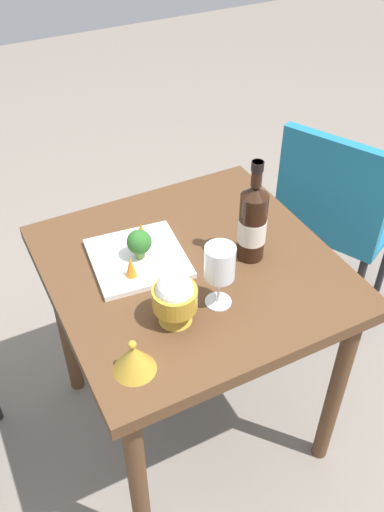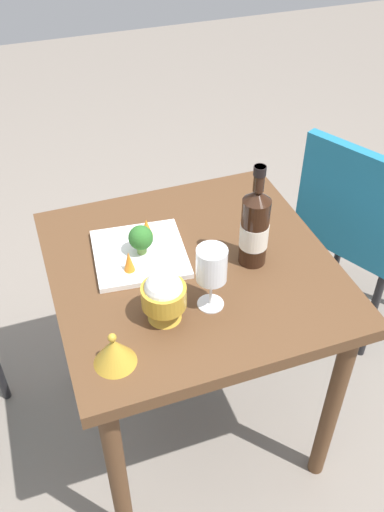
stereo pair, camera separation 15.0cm
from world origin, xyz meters
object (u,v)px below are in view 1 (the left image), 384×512
Objects in this scene: serving_plate at (138,258)px; carrot_garnish_right at (131,267)px; rice_bowl_lid at (134,358)px; wine_bottle at (253,222)px; wine_glass at (220,264)px; carrot_garnish_left at (141,231)px; broccoli_floret at (139,243)px; rice_bowl at (175,298)px; chair_near_window at (335,210)px.

carrot_garnish_right is at bearing -34.70° from serving_plate.
carrot_garnish_right is at bearing 158.79° from rice_bowl_lid.
wine_bottle is 0.34m from carrot_garnish_right.
carrot_garnish_right is (0.07, -0.04, 0.04)m from serving_plate.
serving_plate is at bearing -113.08° from wine_bottle.
wine_glass is at bearing -54.41° from wine_bottle.
wine_glass is 0.33m from carrot_garnish_left.
broccoli_floret is 0.08m from carrot_garnish_left.
broccoli_floret is (-0.24, 0.01, -0.01)m from rice_bowl.
carrot_garnish_left is 0.87× the size of carrot_garnish_right.
serving_plate is 0.08m from carrot_garnish_left.
chair_near_window is at bearing 116.34° from rice_bowl_lid.
wine_glass is 2.90× the size of carrot_garnish_right.
chair_near_window reaches higher than rice_bowl_lid.
rice_bowl reaches higher than carrot_garnish_left.
carrot_garnish_right is (-0.18, -0.04, -0.03)m from rice_bowl.
chair_near_window is at bearing 115.12° from rice_bowl.
carrot_garnish_right is at bearing -137.29° from wine_glass.
rice_bowl is at bearing -0.93° from serving_plate.
carrot_garnish_left is at bearing 154.66° from rice_bowl_lid.
serving_plate is at bearing 155.95° from rice_bowl_lid.
rice_bowl_lid is 0.37m from broccoli_floret.
rice_bowl_lid is 0.29m from carrot_garnish_right.
rice_bowl reaches higher than broccoli_floret.
wine_glass is 0.25m from carrot_garnish_right.
broccoli_floret is at bearing -26.34° from carrot_garnish_left.
serving_plate is 0.09m from carrot_garnish_right.
rice_bowl is (0.00, -0.12, -0.05)m from wine_glass.
rice_bowl_lid is at bearing -63.49° from wine_bottle.
chair_near_window is at bearing 116.21° from wine_bottle.
wine_bottle is 2.12× the size of rice_bowl.
chair_near_window is 0.88m from wine_glass.
wine_bottle reaches higher than rice_bowl_lid.
rice_bowl is at bearing 12.87° from carrot_garnish_right.
wine_bottle is 0.32m from carrot_garnish_left.
broccoli_floret is (-0.33, 0.16, 0.03)m from rice_bowl_lid.
broccoli_floret is at bearing 154.88° from rice_bowl_lid.
wine_glass is (0.12, -0.17, 0.01)m from wine_bottle.
rice_bowl_lid is at bearing -21.21° from carrot_garnish_right.
wine_bottle is 1.68× the size of wine_glass.
carrot_garnish_left is (0.09, -0.80, 0.24)m from chair_near_window.
broccoli_floret is at bearing 45.37° from serving_plate.
wine_bottle reaches higher than chair_near_window.
broccoli_floret is 1.59× the size of carrot_garnish_left.
carrot_garnish_right is at bearing -167.13° from rice_bowl.
rice_bowl_lid is 0.36× the size of serving_plate.
rice_bowl is at bearing 122.80° from rice_bowl_lid.
wine_bottle is at bearing 112.99° from rice_bowl.
wine_glass is at bearing 110.00° from rice_bowl_lid.
wine_bottle reaches higher than wine_glass.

